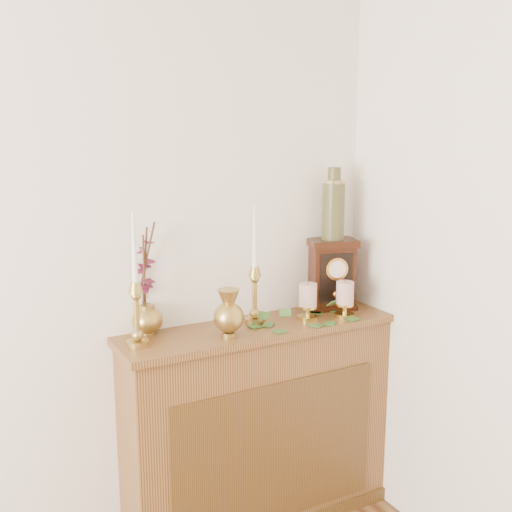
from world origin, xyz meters
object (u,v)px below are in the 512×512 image
candlestick_center (255,285)px  ceramic_vase (333,207)px  candlestick_left (136,303)px  ginger_jar (144,283)px  bud_vase (229,314)px  mantel_clock (332,275)px

candlestick_center → ceramic_vase: bearing=4.3°
candlestick_left → ginger_jar: 0.17m
bud_vase → mantel_clock: (0.61, 0.15, 0.06)m
ginger_jar → ceramic_vase: 0.92m
candlestick_center → ginger_jar: size_ratio=1.09×
bud_vase → ceramic_vase: 0.73m
candlestick_center → bud_vase: (-0.18, -0.12, -0.07)m
candlestick_left → ginger_jar: size_ratio=1.11×
candlestick_center → ceramic_vase: 0.53m
candlestick_left → bud_vase: bearing=-12.9°
ginger_jar → mantel_clock: (0.88, -0.08, -0.05)m
candlestick_center → mantel_clock: 0.43m
candlestick_left → mantel_clock: size_ratio=1.59×
bud_vase → mantel_clock: size_ratio=0.61×
candlestick_left → ginger_jar: bearing=60.9°
bud_vase → ginger_jar: 0.37m
candlestick_center → ceramic_vase: ceramic_vase is taller
ginger_jar → candlestick_center: bearing=-13.5°
ceramic_vase → candlestick_center: bearing=-175.7°
candlestick_center → bud_vase: candlestick_center is taller
candlestick_center → bud_vase: size_ratio=2.55×
mantel_clock → ceramic_vase: 0.31m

